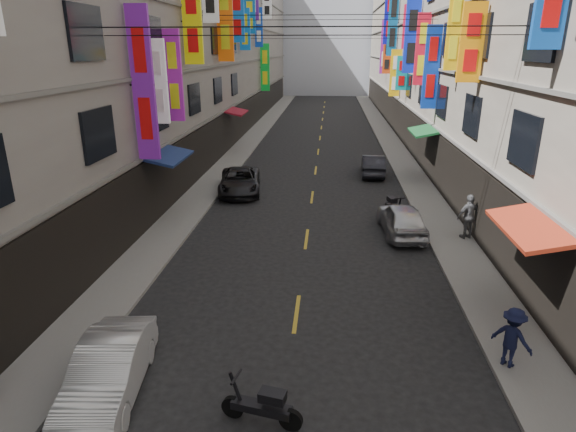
% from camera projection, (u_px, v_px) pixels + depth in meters
% --- Properties ---
extents(sidewalk_left, '(2.00, 90.00, 0.12)m').
position_uv_depth(sidewalk_left, '(241.00, 150.00, 37.50)').
color(sidewalk_left, slate).
rests_on(sidewalk_left, ground).
extents(sidewalk_right, '(2.00, 90.00, 0.12)m').
position_uv_depth(sidewalk_right, '(397.00, 152.00, 36.52)').
color(sidewalk_right, slate).
rests_on(sidewalk_right, ground).
extents(building_row_left, '(10.14, 90.00, 19.00)m').
position_uv_depth(building_row_left, '(156.00, 20.00, 34.88)').
color(building_row_left, gray).
rests_on(building_row_left, ground).
extents(building_row_right, '(10.14, 90.00, 19.00)m').
position_uv_depth(building_row_right, '(496.00, 18.00, 32.92)').
color(building_row_right, gray).
rests_on(building_row_right, ground).
extents(haze_block, '(18.00, 8.00, 22.00)m').
position_uv_depth(haze_block, '(328.00, 26.00, 80.42)').
color(haze_block, silver).
rests_on(haze_block, ground).
extents(shop_signage, '(14.00, 55.00, 11.94)m').
position_uv_depth(shop_signage, '(318.00, 19.00, 27.95)').
color(shop_signage, '#0E4DA4').
rests_on(shop_signage, ground).
extents(street_awnings, '(13.99, 35.20, 0.41)m').
position_uv_depth(street_awnings, '(281.00, 158.00, 21.10)').
color(street_awnings, '#134719').
rests_on(street_awnings, ground).
extents(overhead_cables, '(14.00, 38.04, 1.24)m').
position_uv_depth(overhead_cables, '(315.00, 20.00, 22.84)').
color(overhead_cables, black).
rests_on(overhead_cables, ground).
extents(lane_markings, '(0.12, 80.20, 0.01)m').
position_uv_depth(lane_markings, '(317.00, 160.00, 34.21)').
color(lane_markings, gold).
rests_on(lane_markings, ground).
extents(scooter_crossing, '(1.78, 0.65, 1.14)m').
position_uv_depth(scooter_crossing, '(263.00, 406.00, 10.08)').
color(scooter_crossing, black).
rests_on(scooter_crossing, ground).
extents(scooter_far_right, '(0.75, 1.75, 1.14)m').
position_uv_depth(scooter_far_right, '(393.00, 207.00, 22.71)').
color(scooter_far_right, black).
rests_on(scooter_far_right, ground).
extents(car_left_mid, '(1.83, 4.03, 1.28)m').
position_uv_depth(car_left_mid, '(109.00, 371.00, 10.88)').
color(car_left_mid, silver).
rests_on(car_left_mid, ground).
extents(car_left_far, '(2.79, 4.93, 1.30)m').
position_uv_depth(car_left_far, '(240.00, 181.00, 26.37)').
color(car_left_far, black).
rests_on(car_left_far, ground).
extents(car_right_mid, '(1.92, 4.12, 1.37)m').
position_uv_depth(car_right_mid, '(402.00, 219.00, 20.43)').
color(car_right_mid, silver).
rests_on(car_right_mid, ground).
extents(car_right_far, '(1.52, 3.95, 1.28)m').
position_uv_depth(car_right_far, '(373.00, 165.00, 30.03)').
color(car_right_far, '#222229').
rests_on(car_right_far, ground).
extents(pedestrian_rnear, '(1.09, 1.07, 1.56)m').
position_uv_depth(pedestrian_rnear, '(512.00, 337.00, 11.68)').
color(pedestrian_rnear, black).
rests_on(pedestrian_rnear, sidewalk_right).
extents(pedestrian_rfar, '(1.25, 0.99, 1.86)m').
position_uv_depth(pedestrian_rfar, '(469.00, 217.00, 19.59)').
color(pedestrian_rfar, '#59595C').
rests_on(pedestrian_rfar, sidewalk_right).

